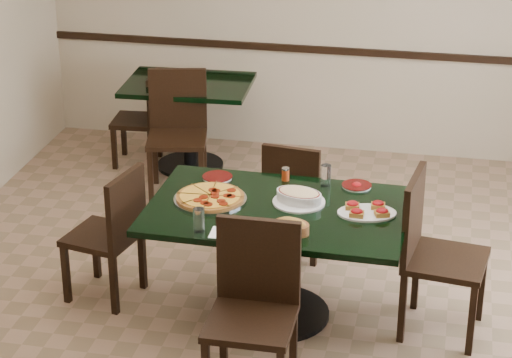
% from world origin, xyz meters
% --- Properties ---
extents(floor, '(5.50, 5.50, 0.00)m').
position_xyz_m(floor, '(0.00, 0.00, 0.00)').
color(floor, '#82634B').
rests_on(floor, ground).
extents(room_shell, '(5.50, 5.50, 5.50)m').
position_xyz_m(room_shell, '(1.02, 1.73, 1.17)').
color(room_shell, white).
rests_on(room_shell, floor).
extents(main_table, '(1.58, 1.04, 0.75)m').
position_xyz_m(main_table, '(0.05, -0.12, 0.57)').
color(main_table, black).
rests_on(main_table, floor).
extents(back_table, '(1.06, 0.79, 0.75)m').
position_xyz_m(back_table, '(-1.11, 2.09, 0.52)').
color(back_table, black).
rests_on(back_table, floor).
extents(chair_far, '(0.45, 0.45, 0.86)m').
position_xyz_m(chair_far, '(0.03, 0.69, 0.48)').
color(chair_far, black).
rests_on(chair_far, floor).
extents(chair_near, '(0.46, 0.46, 0.99)m').
position_xyz_m(chair_near, '(0.07, -0.89, 0.56)').
color(chair_near, black).
rests_on(chair_near, floor).
extents(chair_right, '(0.53, 0.53, 1.01)m').
position_xyz_m(chair_right, '(0.98, -0.08, 0.57)').
color(chair_right, black).
rests_on(chair_right, floor).
extents(chair_left, '(0.50, 0.50, 0.89)m').
position_xyz_m(chair_left, '(-1.01, -0.11, 0.50)').
color(chair_left, black).
rests_on(chair_left, floor).
extents(back_chair_near, '(0.54, 0.54, 0.98)m').
position_xyz_m(back_chair_near, '(-1.07, 1.62, 0.55)').
color(back_chair_near, black).
rests_on(back_chair_near, floor).
extents(back_chair_left, '(0.40, 0.40, 0.80)m').
position_xyz_m(back_chair_left, '(-1.50, 2.08, 0.44)').
color(back_chair_left, black).
rests_on(back_chair_left, floor).
extents(pepperoni_pizza, '(0.45, 0.45, 0.04)m').
position_xyz_m(pepperoni_pizza, '(-0.37, -0.09, 0.77)').
color(pepperoni_pizza, '#B0B0B7').
rests_on(pepperoni_pizza, main_table).
extents(lasagna_casserole, '(0.33, 0.32, 0.09)m').
position_xyz_m(lasagna_casserole, '(0.17, -0.02, 0.80)').
color(lasagna_casserole, silver).
rests_on(lasagna_casserole, main_table).
extents(bread_basket, '(0.24, 0.20, 0.09)m').
position_xyz_m(bread_basket, '(0.19, -0.42, 0.79)').
color(bread_basket, brown).
rests_on(bread_basket, main_table).
extents(bruschetta_platter, '(0.40, 0.31, 0.05)m').
position_xyz_m(bruschetta_platter, '(0.59, -0.10, 0.77)').
color(bruschetta_platter, silver).
rests_on(bruschetta_platter, main_table).
extents(side_plate_near, '(0.20, 0.20, 0.02)m').
position_xyz_m(side_plate_near, '(-0.08, -0.52, 0.76)').
color(side_plate_near, silver).
rests_on(side_plate_near, main_table).
extents(side_plate_far_r, '(0.19, 0.19, 0.03)m').
position_xyz_m(side_plate_far_r, '(0.48, 0.29, 0.76)').
color(side_plate_far_r, silver).
rests_on(side_plate_far_r, main_table).
extents(side_plate_far_l, '(0.19, 0.19, 0.02)m').
position_xyz_m(side_plate_far_l, '(-0.41, 0.24, 0.76)').
color(side_plate_far_l, silver).
rests_on(side_plate_far_l, main_table).
extents(napkin_setting, '(0.15, 0.15, 0.01)m').
position_xyz_m(napkin_setting, '(-0.19, -0.51, 0.75)').
color(napkin_setting, white).
rests_on(napkin_setting, main_table).
extents(water_glass_a, '(0.06, 0.06, 0.14)m').
position_xyz_m(water_glass_a, '(0.29, 0.27, 0.82)').
color(water_glass_a, white).
rests_on(water_glass_a, main_table).
extents(water_glass_b, '(0.07, 0.07, 0.14)m').
position_xyz_m(water_glass_b, '(-0.33, -0.51, 0.82)').
color(water_glass_b, white).
rests_on(water_glass_b, main_table).
extents(pepper_shaker, '(0.05, 0.05, 0.09)m').
position_xyz_m(pepper_shaker, '(0.03, 0.30, 0.79)').
color(pepper_shaker, '#C44014').
rests_on(pepper_shaker, main_table).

